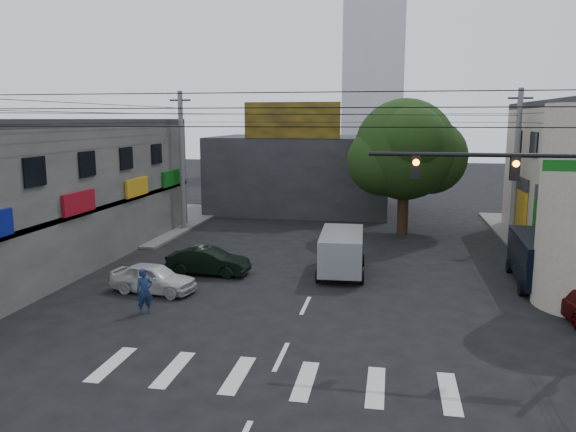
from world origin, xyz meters
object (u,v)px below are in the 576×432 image
(utility_pole_far_right, at_px, (516,167))
(silver_minivan, at_px, (342,253))
(dark_sedan, at_px, (208,261))
(traffic_gantry, at_px, (541,203))
(traffic_officer, at_px, (145,291))
(street_tree, at_px, (405,150))
(utility_pole_far_left, at_px, (182,162))
(navy_van, at_px, (541,261))
(white_compact, at_px, (153,278))

(utility_pole_far_right, height_order, silver_minivan, utility_pole_far_right)
(dark_sedan, bearing_deg, traffic_gantry, -115.48)
(silver_minivan, xyz_separation_m, traffic_officer, (-6.93, -6.98, -0.13))
(street_tree, distance_m, traffic_officer, 20.24)
(utility_pole_far_left, xyz_separation_m, dark_sedan, (5.19, -10.29, -3.95))
(street_tree, height_order, dark_sedan, street_tree)
(traffic_gantry, height_order, dark_sedan, traffic_gantry)
(street_tree, relative_size, utility_pole_far_left, 0.95)
(utility_pole_far_left, distance_m, traffic_officer, 17.06)
(street_tree, relative_size, navy_van, 1.55)
(traffic_officer, bearing_deg, utility_pole_far_left, 67.65)
(street_tree, height_order, white_compact, street_tree)
(street_tree, relative_size, white_compact, 2.21)
(traffic_gantry, relative_size, utility_pole_far_right, 0.78)
(traffic_gantry, distance_m, white_compact, 15.55)
(utility_pole_far_left, relative_size, white_compact, 2.34)
(utility_pole_far_left, bearing_deg, dark_sedan, -63.25)
(utility_pole_far_right, xyz_separation_m, dark_sedan, (-15.81, -10.29, -3.95))
(utility_pole_far_right, xyz_separation_m, navy_van, (-0.54, -9.19, -3.50))
(street_tree, xyz_separation_m, silver_minivan, (-3.02, -10.04, -4.46))
(traffic_gantry, height_order, utility_pole_far_left, utility_pole_far_left)
(traffic_gantry, bearing_deg, navy_van, 74.72)
(utility_pole_far_left, distance_m, white_compact, 14.54)
(navy_van, bearing_deg, street_tree, 33.21)
(traffic_gantry, bearing_deg, traffic_officer, 175.89)
(navy_van, bearing_deg, silver_minivan, 91.92)
(utility_pole_far_right, relative_size, white_compact, 2.34)
(utility_pole_far_left, height_order, utility_pole_far_right, same)
(traffic_gantry, height_order, navy_van, traffic_gantry)
(white_compact, bearing_deg, utility_pole_far_right, -44.15)
(street_tree, height_order, traffic_gantry, street_tree)
(street_tree, distance_m, white_compact, 18.65)
(silver_minivan, bearing_deg, traffic_officer, 132.33)
(traffic_officer, bearing_deg, traffic_gantry, -42.32)
(navy_van, bearing_deg, utility_pole_far_left, 68.70)
(traffic_gantry, distance_m, navy_van, 8.92)
(utility_pole_far_left, xyz_separation_m, silver_minivan, (11.48, -9.04, -3.58))
(white_compact, bearing_deg, traffic_officer, -155.16)
(utility_pole_far_right, bearing_deg, dark_sedan, -146.94)
(dark_sedan, relative_size, white_compact, 1.01)
(white_compact, bearing_deg, dark_sedan, -16.17)
(utility_pole_far_left, relative_size, utility_pole_far_right, 1.00)
(silver_minivan, distance_m, navy_van, 8.98)
(street_tree, xyz_separation_m, traffic_officer, (-9.95, -17.01, -4.59))
(traffic_officer, bearing_deg, silver_minivan, 6.97)
(navy_van, bearing_deg, traffic_gantry, 167.62)
(utility_pole_far_left, xyz_separation_m, traffic_officer, (4.55, -16.01, -3.72))
(traffic_gantry, xyz_separation_m, white_compact, (-14.55, 3.54, -4.19))
(dark_sedan, bearing_deg, white_compact, 157.58)
(dark_sedan, bearing_deg, utility_pole_far_left, 28.34)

